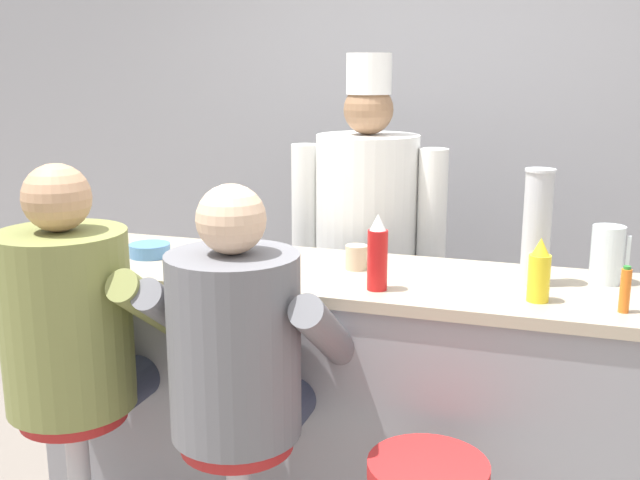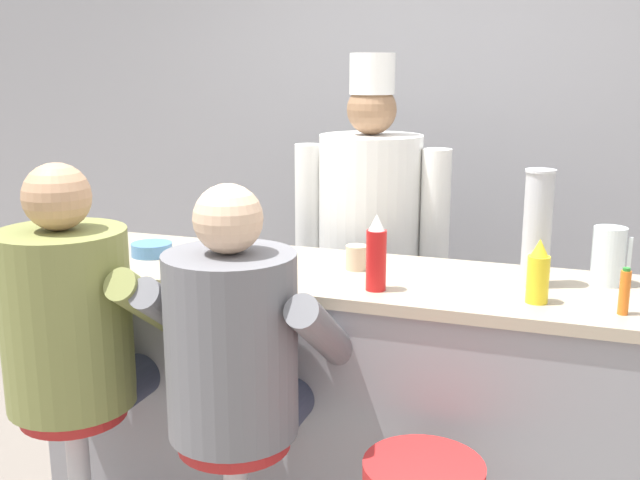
{
  "view_description": "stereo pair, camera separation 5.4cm",
  "coord_description": "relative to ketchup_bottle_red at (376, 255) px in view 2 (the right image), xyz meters",
  "views": [
    {
      "loc": [
        0.69,
        -2.21,
        1.77
      ],
      "look_at": [
        -0.13,
        0.29,
        1.16
      ],
      "focal_mm": 42.0,
      "sensor_mm": 36.0,
      "label": 1
    },
    {
      "loc": [
        0.74,
        -2.19,
        1.77
      ],
      "look_at": [
        -0.13,
        0.29,
        1.16
      ],
      "focal_mm": 42.0,
      "sensor_mm": 36.0,
      "label": 2
    }
  ],
  "objects": [
    {
      "name": "wall_back",
      "position": [
        -0.12,
        1.75,
        0.19
      ],
      "size": [
        10.0,
        0.06,
        2.7
      ],
      "color": "#99999E",
      "rests_on": "ground_plane"
    },
    {
      "name": "diner_counter",
      "position": [
        -0.12,
        0.18,
        -0.64
      ],
      "size": [
        2.41,
        0.63,
        1.04
      ],
      "color": "gray",
      "rests_on": "ground_plane"
    },
    {
      "name": "ketchup_bottle_red",
      "position": [
        0.0,
        0.0,
        0.0
      ],
      "size": [
        0.07,
        0.07,
        0.26
      ],
      "color": "red",
      "rests_on": "diner_counter"
    },
    {
      "name": "mustard_bottle_yellow",
      "position": [
        0.52,
        0.04,
        -0.03
      ],
      "size": [
        0.07,
        0.07,
        0.21
      ],
      "color": "yellow",
      "rests_on": "diner_counter"
    },
    {
      "name": "hot_sauce_bottle_orange",
      "position": [
        0.77,
        0.0,
        -0.05
      ],
      "size": [
        0.03,
        0.03,
        0.15
      ],
      "color": "orange",
      "rests_on": "diner_counter"
    },
    {
      "name": "water_pitcher_clear",
      "position": [
        0.73,
        0.33,
        -0.02
      ],
      "size": [
        0.13,
        0.11,
        0.2
      ],
      "color": "silver",
      "rests_on": "diner_counter"
    },
    {
      "name": "breakfast_plate",
      "position": [
        -0.5,
        0.18,
        -0.11
      ],
      "size": [
        0.23,
        0.23,
        0.05
      ],
      "color": "white",
      "rests_on": "diner_counter"
    },
    {
      "name": "cereal_bowl",
      "position": [
        -0.96,
        0.16,
        -0.1
      ],
      "size": [
        0.16,
        0.16,
        0.05
      ],
      "color": "#4C7FB7",
      "rests_on": "diner_counter"
    },
    {
      "name": "coffee_mug_tan",
      "position": [
        -0.13,
        0.23,
        -0.08
      ],
      "size": [
        0.13,
        0.08,
        0.09
      ],
      "color": "beige",
      "rests_on": "diner_counter"
    },
    {
      "name": "cup_stack_steel",
      "position": [
        0.5,
        0.24,
        0.08
      ],
      "size": [
        0.1,
        0.1,
        0.4
      ],
      "color": "#B7BABF",
      "rests_on": "diner_counter"
    },
    {
      "name": "diner_seated_olive",
      "position": [
        -0.96,
        -0.34,
        -0.25
      ],
      "size": [
        0.65,
        0.64,
        1.47
      ],
      "color": "#B2B5BA",
      "rests_on": "ground_plane"
    },
    {
      "name": "diner_seated_grey",
      "position": [
        -0.35,
        -0.35,
        -0.27
      ],
      "size": [
        0.62,
        0.61,
        1.44
      ],
      "color": "#B2B5BA",
      "rests_on": "ground_plane"
    },
    {
      "name": "cook_in_whites_near",
      "position": [
        -0.26,
        0.85,
        -0.16
      ],
      "size": [
        0.71,
        0.46,
        1.83
      ],
      "color": "#232328",
      "rests_on": "ground_plane"
    }
  ]
}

